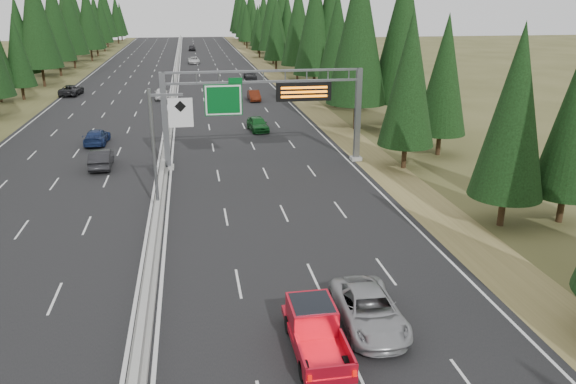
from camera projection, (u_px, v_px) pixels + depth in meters
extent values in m
cube|color=black|center=(174.00, 89.00, 87.67)|extent=(32.00, 260.00, 0.08)
cube|color=olive|center=(286.00, 86.00, 90.55)|extent=(3.60, 260.00, 0.06)
cube|color=#444520|center=(55.00, 92.00, 84.80)|extent=(3.60, 260.00, 0.06)
cube|color=gray|center=(174.00, 87.00, 87.61)|extent=(0.70, 260.00, 0.30)
cube|color=gray|center=(174.00, 85.00, 87.48)|extent=(0.30, 260.00, 0.60)
cube|color=slate|center=(165.00, 122.00, 44.51)|extent=(0.45, 0.45, 7.80)
cube|color=gray|center=(168.00, 167.00, 45.72)|extent=(0.90, 0.90, 0.30)
cube|color=slate|center=(358.00, 115.00, 47.07)|extent=(0.45, 0.45, 7.80)
cube|color=gray|center=(356.00, 158.00, 48.29)|extent=(0.90, 0.90, 0.30)
cube|color=slate|center=(263.00, 71.00, 44.55)|extent=(15.85, 0.35, 0.16)
cube|color=slate|center=(264.00, 82.00, 44.82)|extent=(15.85, 0.35, 0.16)
cube|color=#054C19|center=(223.00, 100.00, 44.49)|extent=(3.00, 0.10, 2.50)
cube|color=silver|center=(223.00, 100.00, 44.44)|extent=(2.85, 0.02, 2.35)
cube|color=#054C19|center=(235.00, 81.00, 44.17)|extent=(1.10, 0.10, 0.45)
cube|color=black|center=(304.00, 92.00, 45.33)|extent=(4.50, 0.40, 1.50)
cube|color=orange|center=(304.00, 88.00, 45.02)|extent=(3.80, 0.02, 0.18)
cube|color=orange|center=(304.00, 92.00, 45.13)|extent=(3.80, 0.02, 0.18)
cube|color=orange|center=(304.00, 96.00, 45.24)|extent=(3.80, 0.02, 0.18)
cylinder|color=slate|center=(154.00, 153.00, 35.10)|extent=(0.20, 0.20, 8.00)
cube|color=gray|center=(159.00, 211.00, 36.36)|extent=(0.50, 0.50, 0.20)
cube|color=slate|center=(166.00, 95.00, 34.09)|extent=(2.00, 0.15, 0.15)
cube|color=silver|center=(181.00, 113.00, 34.47)|extent=(1.50, 0.06, 1.80)
cylinder|color=black|center=(502.00, 210.00, 34.25)|extent=(0.40, 0.40, 1.94)
cone|color=black|center=(515.00, 112.00, 32.28)|extent=(4.37, 4.37, 10.19)
cylinder|color=black|center=(561.00, 208.00, 34.83)|extent=(0.40, 0.40, 1.83)
cone|color=black|center=(576.00, 117.00, 32.97)|extent=(4.12, 4.12, 9.61)
cylinder|color=black|center=(404.00, 157.00, 45.93)|extent=(0.40, 0.40, 2.00)
cone|color=black|center=(409.00, 79.00, 43.90)|extent=(4.50, 4.50, 10.51)
cylinder|color=black|center=(438.00, 144.00, 50.01)|extent=(0.40, 0.40, 1.96)
cone|color=black|center=(445.00, 75.00, 48.02)|extent=(4.41, 4.41, 10.28)
cylinder|color=black|center=(355.00, 116.00, 59.72)|extent=(0.40, 0.40, 2.84)
cone|color=black|center=(359.00, 30.00, 56.84)|extent=(6.40, 6.40, 14.94)
cylinder|color=black|center=(398.00, 114.00, 61.00)|extent=(0.40, 0.40, 2.79)
cone|color=black|center=(403.00, 31.00, 58.17)|extent=(6.27, 6.27, 14.64)
cylinder|color=black|center=(335.00, 98.00, 72.39)|extent=(0.40, 0.40, 2.32)
cone|color=black|center=(337.00, 40.00, 70.04)|extent=(5.22, 5.22, 12.19)
cylinder|color=black|center=(360.00, 99.00, 71.96)|extent=(0.40, 0.40, 2.29)
cone|color=black|center=(362.00, 41.00, 69.64)|extent=(5.15, 5.15, 12.01)
cylinder|color=black|center=(314.00, 84.00, 83.21)|extent=(0.40, 0.40, 2.78)
cone|color=black|center=(315.00, 23.00, 80.40)|extent=(6.24, 6.24, 14.57)
cylinder|color=black|center=(330.00, 82.00, 83.92)|extent=(0.40, 0.40, 2.95)
cone|color=black|center=(331.00, 18.00, 80.93)|extent=(6.64, 6.64, 15.49)
cylinder|color=black|center=(297.00, 72.00, 97.28)|extent=(0.40, 0.40, 2.52)
cone|color=black|center=(298.00, 25.00, 94.73)|extent=(5.66, 5.66, 13.21)
cylinder|color=black|center=(314.00, 72.00, 98.41)|extent=(0.40, 0.40, 2.46)
cone|color=black|center=(315.00, 26.00, 95.93)|extent=(5.53, 5.53, 12.90)
cylinder|color=black|center=(276.00, 65.00, 109.63)|extent=(0.40, 0.40, 2.12)
cone|color=black|center=(276.00, 30.00, 107.48)|extent=(4.77, 4.77, 11.13)
cylinder|color=black|center=(301.00, 66.00, 108.07)|extent=(0.40, 0.40, 2.23)
cone|color=black|center=(301.00, 28.00, 105.81)|extent=(5.01, 5.01, 11.70)
cylinder|color=black|center=(273.00, 57.00, 121.92)|extent=(0.40, 0.40, 2.89)
cone|color=black|center=(273.00, 13.00, 118.99)|extent=(6.51, 6.51, 15.19)
cylinder|color=black|center=(287.00, 57.00, 123.54)|extent=(0.40, 0.40, 2.37)
cone|color=black|center=(287.00, 22.00, 121.13)|extent=(5.34, 5.34, 12.46)
cylinder|color=black|center=(260.00, 54.00, 134.86)|extent=(0.40, 0.40, 1.79)
cone|color=black|center=(259.00, 30.00, 133.05)|extent=(4.03, 4.03, 9.41)
cylinder|color=black|center=(282.00, 51.00, 135.26)|extent=(0.40, 0.40, 2.80)
cone|color=black|center=(282.00, 13.00, 132.42)|extent=(6.30, 6.30, 14.69)
cylinder|color=black|center=(258.00, 49.00, 146.08)|extent=(0.40, 0.40, 1.93)
cone|color=black|center=(258.00, 25.00, 144.13)|extent=(4.33, 4.33, 10.11)
cylinder|color=black|center=(268.00, 49.00, 147.57)|extent=(0.40, 0.40, 2.14)
cone|color=black|center=(268.00, 22.00, 145.40)|extent=(4.81, 4.81, 11.22)
cylinder|color=black|center=(247.00, 45.00, 159.41)|extent=(0.40, 0.40, 2.08)
cone|color=black|center=(246.00, 21.00, 157.30)|extent=(4.69, 4.69, 10.94)
cylinder|color=black|center=(264.00, 44.00, 160.45)|extent=(0.40, 0.40, 2.50)
cone|color=black|center=(264.00, 15.00, 157.91)|extent=(5.64, 5.64, 13.15)
cylinder|color=black|center=(244.00, 41.00, 171.47)|extent=(0.40, 0.40, 2.46)
cone|color=black|center=(244.00, 15.00, 168.98)|extent=(5.53, 5.53, 12.90)
cylinder|color=black|center=(260.00, 42.00, 172.37)|extent=(0.40, 0.40, 1.94)
cone|color=black|center=(260.00, 21.00, 170.40)|extent=(4.37, 4.37, 10.20)
cylinder|color=black|center=(241.00, 38.00, 183.86)|extent=(0.40, 0.40, 2.84)
cone|color=black|center=(241.00, 9.00, 180.98)|extent=(6.40, 6.40, 14.93)
cylinder|color=black|center=(253.00, 40.00, 181.98)|extent=(0.40, 0.40, 1.93)
cone|color=black|center=(253.00, 20.00, 180.03)|extent=(4.35, 4.35, 10.15)
cylinder|color=black|center=(239.00, 36.00, 195.04)|extent=(0.40, 0.40, 2.82)
cone|color=black|center=(238.00, 9.00, 192.18)|extent=(6.34, 6.34, 14.79)
cylinder|color=black|center=(252.00, 35.00, 196.82)|extent=(0.40, 0.40, 2.93)
cone|color=black|center=(251.00, 8.00, 193.86)|extent=(6.59, 6.59, 15.38)
cylinder|color=black|center=(23.00, 93.00, 77.87)|extent=(0.40, 0.40, 1.84)
cone|color=black|center=(17.00, 50.00, 76.00)|extent=(4.15, 4.15, 9.68)
cylinder|color=black|center=(0.00, 94.00, 76.03)|extent=(0.40, 0.40, 2.10)
cylinder|color=black|center=(44.00, 77.00, 89.53)|extent=(0.40, 0.40, 2.99)
cone|color=black|center=(35.00, 16.00, 86.50)|extent=(6.73, 6.73, 15.71)
cylinder|color=black|center=(26.00, 80.00, 88.90)|extent=(0.40, 0.40, 2.24)
cone|color=black|center=(19.00, 34.00, 86.63)|extent=(5.04, 5.04, 11.76)
cylinder|color=black|center=(60.00, 68.00, 102.07)|extent=(0.40, 0.40, 2.80)
cone|color=black|center=(54.00, 18.00, 99.23)|extent=(6.30, 6.30, 14.70)
cylinder|color=black|center=(42.00, 67.00, 103.29)|extent=(0.40, 0.40, 2.76)
cone|color=black|center=(36.00, 19.00, 100.49)|extent=(6.20, 6.20, 14.47)
cylinder|color=black|center=(75.00, 61.00, 113.58)|extent=(0.40, 0.40, 2.81)
cone|color=black|center=(69.00, 16.00, 110.73)|extent=(6.33, 6.33, 14.76)
cylinder|color=black|center=(58.00, 63.00, 113.76)|extent=(0.40, 0.40, 2.10)
cone|color=black|center=(54.00, 29.00, 111.63)|extent=(4.73, 4.73, 11.05)
cylinder|color=black|center=(92.00, 55.00, 126.48)|extent=(0.40, 0.40, 2.70)
cone|color=black|center=(87.00, 16.00, 123.74)|extent=(6.08, 6.08, 14.20)
cylinder|color=black|center=(71.00, 55.00, 126.69)|extent=(0.40, 0.40, 2.90)
cone|color=black|center=(66.00, 13.00, 123.76)|extent=(6.51, 6.51, 15.20)
cylinder|color=black|center=(98.00, 52.00, 138.04)|extent=(0.40, 0.40, 2.03)
cone|color=black|center=(95.00, 25.00, 135.99)|extent=(4.57, 4.57, 10.67)
cylinder|color=black|center=(78.00, 50.00, 140.10)|extent=(0.40, 0.40, 2.89)
cone|color=black|center=(73.00, 12.00, 137.17)|extent=(6.51, 6.51, 15.18)
cylinder|color=black|center=(104.00, 47.00, 151.52)|extent=(0.40, 0.40, 2.31)
cone|color=black|center=(102.00, 19.00, 149.18)|extent=(5.20, 5.20, 12.13)
cylinder|color=black|center=(91.00, 48.00, 151.99)|extent=(0.40, 0.40, 1.81)
cone|color=black|center=(88.00, 26.00, 150.16)|extent=(4.07, 4.07, 9.51)
cylinder|color=black|center=(108.00, 42.00, 164.34)|extent=(0.40, 0.40, 2.88)
cone|color=black|center=(104.00, 10.00, 161.42)|extent=(6.48, 6.48, 15.11)
cylinder|color=black|center=(98.00, 43.00, 163.65)|extent=(0.40, 0.40, 2.40)
cone|color=black|center=(95.00, 16.00, 161.22)|extent=(5.40, 5.40, 12.59)
cylinder|color=black|center=(118.00, 40.00, 177.95)|extent=(0.40, 0.40, 2.36)
cone|color=black|center=(116.00, 16.00, 175.56)|extent=(5.31, 5.31, 12.38)
cylinder|color=black|center=(102.00, 41.00, 174.79)|extent=(0.40, 0.40, 2.08)
cone|color=black|center=(100.00, 19.00, 172.68)|extent=(4.67, 4.67, 10.90)
cylinder|color=black|center=(122.00, 38.00, 189.55)|extent=(0.40, 0.40, 1.99)
cone|color=black|center=(120.00, 19.00, 187.54)|extent=(4.48, 4.48, 10.45)
cylinder|color=black|center=(105.00, 38.00, 188.41)|extent=(0.40, 0.40, 2.22)
cone|color=black|center=(103.00, 16.00, 186.16)|extent=(4.99, 4.99, 11.65)
imported|color=#98999D|center=(369.00, 310.00, 23.54)|extent=(2.60, 5.42, 1.49)
cylinder|color=black|center=(304.00, 371.00, 20.27)|extent=(0.28, 0.75, 0.75)
cylinder|color=black|center=(346.00, 366.00, 20.53)|extent=(0.28, 0.75, 0.75)
cylinder|color=black|center=(289.00, 325.00, 23.14)|extent=(0.28, 0.75, 0.75)
cylinder|color=black|center=(327.00, 321.00, 23.40)|extent=(0.28, 0.75, 0.75)
cube|color=#B60B1C|center=(316.00, 340.00, 21.83)|extent=(1.87, 5.23, 0.28)
cube|color=#B60B1C|center=(312.00, 314.00, 22.41)|extent=(1.78, 2.06, 1.03)
cube|color=black|center=(312.00, 308.00, 22.31)|extent=(1.59, 1.78, 0.51)
cube|color=#B60B1C|center=(300.00, 357.00, 20.28)|extent=(0.09, 2.24, 0.56)
cube|color=#B60B1C|center=(348.00, 352.00, 20.56)|extent=(0.09, 2.24, 0.56)
cube|color=#B60B1C|center=(332.00, 373.00, 19.38)|extent=(1.87, 0.09, 0.56)
imported|color=#124F1C|center=(258.00, 124.00, 58.90)|extent=(2.21, 4.57, 1.50)
imported|color=#4D180B|center=(254.00, 96.00, 76.65)|extent=(1.53, 4.23, 1.39)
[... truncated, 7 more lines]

